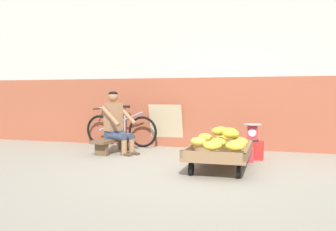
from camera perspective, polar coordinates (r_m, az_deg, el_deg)
The scene contains 11 objects.
ground_plane at distance 4.91m, azimuth 3.11°, elevation -9.44°, with size 80.00×80.00×0.00m, color gray.
back_wall at distance 7.45m, azimuth 8.28°, elevation 7.68°, with size 16.00×0.30×3.31m.
banana_cart at distance 5.35m, azimuth 8.15°, elevation -5.80°, with size 0.87×1.46×0.36m.
banana_pile at distance 5.18m, azimuth 8.48°, elevation -3.58°, with size 0.85×1.27×0.26m.
low_bench at distance 6.89m, azimuth -8.51°, elevation -4.10°, with size 0.44×1.13×0.27m.
vendor_seated at distance 6.79m, azimuth -8.06°, elevation -1.09°, with size 0.74×0.63×1.14m.
plastic_crate at distance 6.30m, azimuth 13.04°, elevation -5.30°, with size 0.36×0.28×0.30m.
weighing_scale at distance 6.26m, azimuth 13.07°, elevation -2.56°, with size 0.30×0.30×0.29m.
bicycle_near_left at distance 7.72m, azimuth -7.45°, elevation -2.16°, with size 1.66×0.48×0.86m.
sign_board at distance 7.52m, azimuth -0.29°, elevation -1.62°, with size 0.70×0.23×0.88m.
shopping_bag at distance 5.99m, azimuth 12.39°, elevation -6.03°, with size 0.18×0.12×0.24m, color #D13D4C.
Camera 1 is at (1.17, -4.64, 1.08)m, focal length 38.96 mm.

